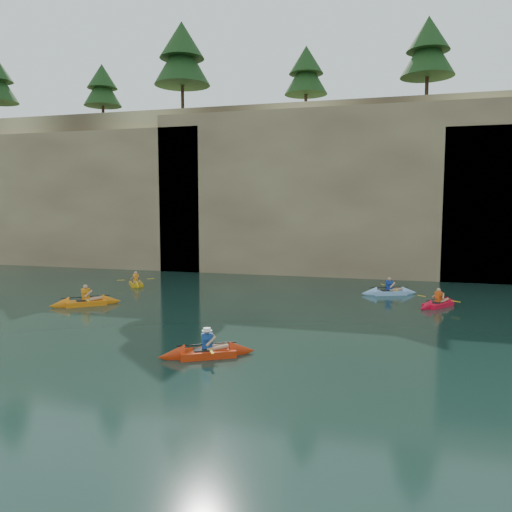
# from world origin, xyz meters

# --- Properties ---
(ground) EXTENTS (160.00, 160.00, 0.00)m
(ground) POSITION_xyz_m (0.00, 0.00, 0.00)
(ground) COLOR black
(ground) RESTS_ON ground
(cliff) EXTENTS (70.00, 16.00, 12.00)m
(cliff) POSITION_xyz_m (0.00, 30.00, 6.00)
(cliff) COLOR tan
(cliff) RESTS_ON ground
(cliff_slab_west) EXTENTS (26.00, 2.40, 10.56)m
(cliff_slab_west) POSITION_xyz_m (-20.00, 22.60, 5.28)
(cliff_slab_west) COLOR tan
(cliff_slab_west) RESTS_ON ground
(cliff_slab_center) EXTENTS (24.00, 2.40, 11.40)m
(cliff_slab_center) POSITION_xyz_m (2.00, 22.60, 5.70)
(cliff_slab_center) COLOR tan
(cliff_slab_center) RESTS_ON ground
(sea_cave_west) EXTENTS (4.50, 1.00, 4.00)m
(sea_cave_west) POSITION_xyz_m (-18.00, 21.95, 2.00)
(sea_cave_west) COLOR black
(sea_cave_west) RESTS_ON ground
(sea_cave_center) EXTENTS (3.50, 1.00, 3.20)m
(sea_cave_center) POSITION_xyz_m (-4.00, 21.95, 1.60)
(sea_cave_center) COLOR black
(sea_cave_center) RESTS_ON ground
(sea_cave_east) EXTENTS (5.00, 1.00, 4.50)m
(sea_cave_east) POSITION_xyz_m (10.00, 21.95, 2.25)
(sea_cave_east) COLOR black
(sea_cave_east) RESTS_ON ground
(cliff_pines) EXTENTS (56.00, 6.00, 7.83)m
(cliff_pines) POSITION_xyz_m (0.00, 25.00, 15.91)
(cliff_pines) COLOR black
(cliff_pines) RESTS_ON cliff
(main_kayaker) EXTENTS (3.04, 2.17, 1.15)m
(main_kayaker) POSITION_xyz_m (0.59, 3.22, 0.15)
(main_kayaker) COLOR red
(main_kayaker) RESTS_ON ground
(kayaker_orange) EXTENTS (2.99, 2.66, 1.24)m
(kayaker_orange) POSITION_xyz_m (-7.87, 9.20, 0.15)
(kayaker_orange) COLOR orange
(kayaker_orange) RESTS_ON ground
(kayaker_red_far) EXTENTS (2.26, 2.82, 1.09)m
(kayaker_red_far) POSITION_xyz_m (8.27, 13.40, 0.13)
(kayaker_red_far) COLOR red
(kayaker_red_far) RESTS_ON ground
(kayaker_yellow) EXTENTS (2.04, 2.49, 1.06)m
(kayaker_yellow) POSITION_xyz_m (-8.46, 15.07, 0.13)
(kayaker_yellow) COLOR gold
(kayaker_yellow) RESTS_ON ground
(kayaker_ltblue_mid) EXTENTS (3.08, 2.16, 1.16)m
(kayaker_ltblue_mid) POSITION_xyz_m (6.01, 16.00, 0.14)
(kayaker_ltblue_mid) COLOR #94C1F8
(kayaker_ltblue_mid) RESTS_ON ground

